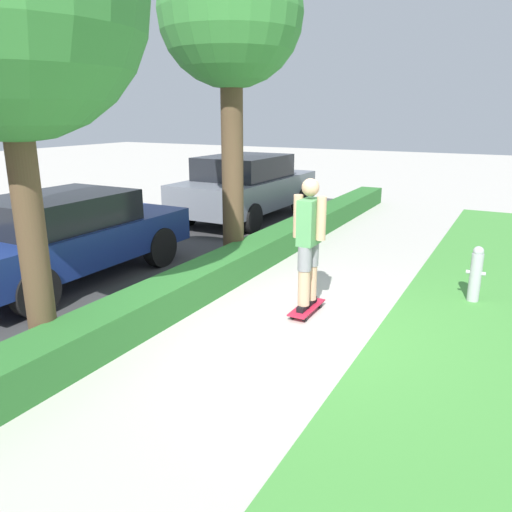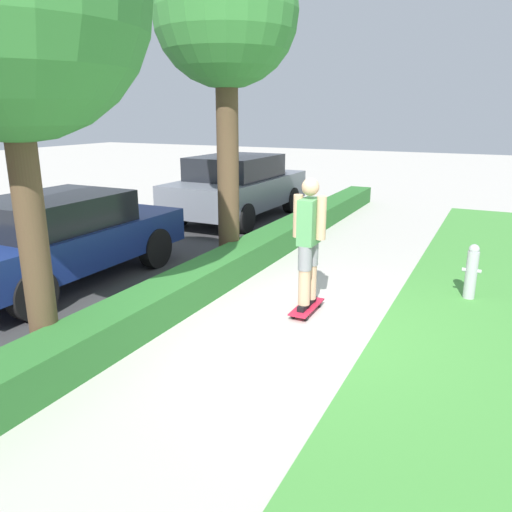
{
  "view_description": "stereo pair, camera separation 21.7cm",
  "coord_description": "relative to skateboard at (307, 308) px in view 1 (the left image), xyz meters",
  "views": [
    {
      "loc": [
        -5.34,
        -2.36,
        2.57
      ],
      "look_at": [
        0.17,
        0.6,
        0.77
      ],
      "focal_mm": 35.0,
      "sensor_mm": 36.0,
      "label": 1
    },
    {
      "loc": [
        -5.44,
        -2.16,
        2.57
      ],
      "look_at": [
        0.17,
        0.6,
        0.77
      ],
      "focal_mm": 35.0,
      "sensor_mm": 36.0,
      "label": 2
    }
  ],
  "objects": [
    {
      "name": "hedge_row",
      "position": [
        -0.42,
        1.63,
        0.15
      ],
      "size": [
        18.6,
        0.6,
        0.44
      ],
      "color": "#2D702D",
      "rests_on": "ground_plane"
    },
    {
      "name": "parked_car_rear",
      "position": [
        4.99,
        3.72,
        0.74
      ],
      "size": [
        4.33,
        1.96,
        1.57
      ],
      "rotation": [
        0.0,
        0.0,
        -0.01
      ],
      "color": "slate",
      "rests_on": "ground_plane"
    },
    {
      "name": "parked_car_middle",
      "position": [
        -0.53,
        3.85,
        0.67
      ],
      "size": [
        4.11,
        1.79,
        1.38
      ],
      "rotation": [
        0.0,
        0.0,
        -0.0
      ],
      "color": "navy",
      "rests_on": "ground_plane"
    },
    {
      "name": "skateboard",
      "position": [
        0.0,
        0.0,
        0.0
      ],
      "size": [
        0.75,
        0.24,
        0.09
      ],
      "color": "red",
      "rests_on": "ground_plane"
    },
    {
      "name": "ground_plane",
      "position": [
        -0.42,
        0.03,
        -0.08
      ],
      "size": [
        60.0,
        60.0,
        0.0
      ],
      "primitive_type": "plane",
      "color": "#BCB7AD"
    },
    {
      "name": "tree_mid",
      "position": [
        1.5,
        2.02,
        3.91
      ],
      "size": [
        2.28,
        2.28,
        5.21
      ],
      "color": "brown",
      "rests_on": "ground_plane"
    },
    {
      "name": "fire_hydrant",
      "position": [
        1.53,
        -1.9,
        0.33
      ],
      "size": [
        0.16,
        0.26,
        0.8
      ],
      "color": "#ADADB2",
      "rests_on": "ground_plane"
    },
    {
      "name": "skater_person",
      "position": [
        -0.0,
        0.0,
        0.93
      ],
      "size": [
        0.5,
        0.44,
        1.7
      ],
      "color": "black",
      "rests_on": "skateboard"
    },
    {
      "name": "street_asphalt",
      "position": [
        -0.42,
        4.23,
        -0.07
      ],
      "size": [
        18.6,
        5.0,
        0.01
      ],
      "color": "#38383A",
      "rests_on": "ground_plane"
    }
  ]
}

